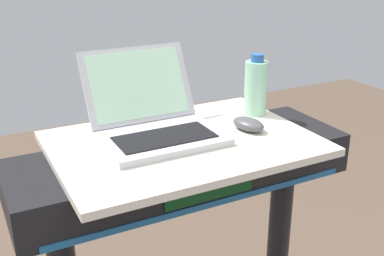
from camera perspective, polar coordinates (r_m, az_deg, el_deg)
name	(u,v)px	position (r m, az deg, el deg)	size (l,w,h in m)	color
desk_board	(183,143)	(1.24, -1.07, -1.84)	(0.67, 0.48, 0.02)	beige
laptop	(154,120)	(1.25, -4.59, 0.99)	(0.30, 0.32, 0.21)	#B7B7BC
computer_mouse	(248,124)	(1.30, 6.77, 0.47)	(0.06, 0.10, 0.03)	#4C4C51
water_bottle	(256,87)	(1.41, 7.67, 4.91)	(0.07, 0.07, 0.18)	#9EDBB2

